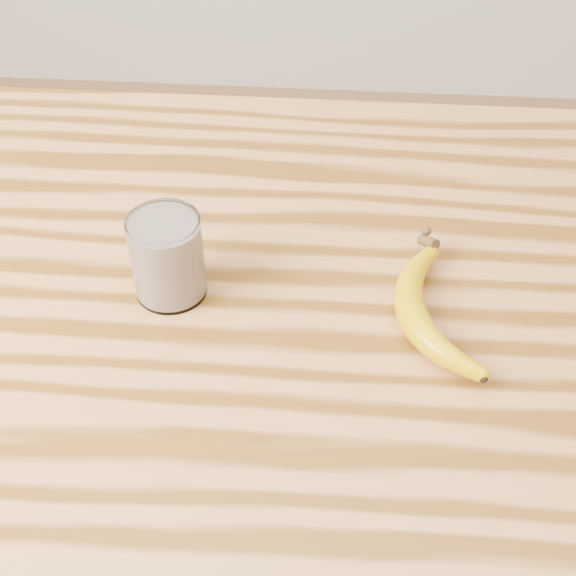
{
  "coord_description": "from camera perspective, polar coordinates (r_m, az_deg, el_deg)",
  "views": [
    {
      "loc": [
        0.09,
        -0.69,
        1.54
      ],
      "look_at": [
        0.04,
        -0.05,
        0.93
      ],
      "focal_mm": 50.0,
      "sensor_mm": 36.0,
      "label": 1
    }
  ],
  "objects": [
    {
      "name": "smoothie_glass",
      "position": [
        0.9,
        -8.57,
        2.19
      ],
      "size": [
        0.08,
        0.08,
        0.1
      ],
      "color": "white",
      "rests_on": "table"
    },
    {
      "name": "banana",
      "position": [
        0.89,
        8.72,
        -1.82
      ],
      "size": [
        0.16,
        0.3,
        0.03
      ],
      "primitive_type": null,
      "rotation": [
        0.0,
        0.0,
        0.22
      ],
      "color": "#CEA100",
      "rests_on": "table"
    },
    {
      "name": "table",
      "position": [
        1.04,
        -2.06,
        -4.13
      ],
      "size": [
        1.2,
        0.8,
        0.9
      ],
      "color": "#B4773F",
      "rests_on": "ground"
    }
  ]
}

